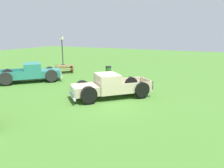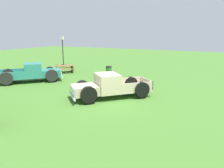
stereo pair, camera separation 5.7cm
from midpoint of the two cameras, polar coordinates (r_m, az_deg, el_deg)
name	(u,v)px [view 2 (the right image)]	position (r m, az deg, el deg)	size (l,w,h in m)	color
ground_plane	(105,100)	(13.66, -1.81, -4.30)	(80.00, 80.00, 0.00)	#477A2D
pickup_truck_foreground	(106,87)	(13.94, -1.33, -0.70)	(5.01, 4.86, 1.58)	#C6B793
pickup_truck_behind_left	(34,73)	(19.79, -19.69, 2.77)	(5.07, 4.88, 1.60)	#2D8475
lamp_post_near	(63,51)	(27.56, -12.70, 8.54)	(0.36, 0.36, 3.72)	#2D2D33
picnic_table	(65,68)	(23.32, -12.24, 4.11)	(2.33, 2.31, 0.78)	olive
trash_can	(109,71)	(21.13, -0.78, 3.42)	(0.59, 0.59, 0.95)	#2D6B2D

